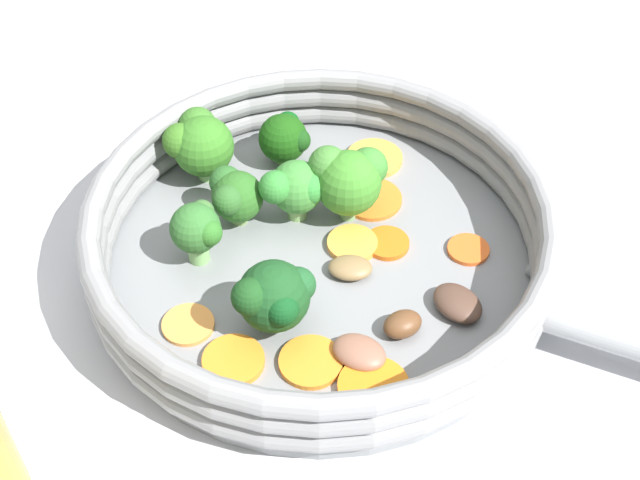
{
  "coord_description": "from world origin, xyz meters",
  "views": [
    {
      "loc": [
        0.37,
        -0.15,
        0.45
      ],
      "look_at": [
        0.0,
        0.0,
        0.03
      ],
      "focal_mm": 50.0,
      "sensor_mm": 36.0,
      "label": 1
    }
  ],
  "objects_px": {
    "carrot_slice_7": "(374,158)",
    "mushroom_piece_1": "(350,268)",
    "broccoli_floret_6": "(199,143)",
    "broccoli_floret_3": "(274,297)",
    "carrot_slice_1": "(468,249)",
    "carrot_slice_5": "(355,248)",
    "broccoli_floret_0": "(198,229)",
    "broccoli_floret_5": "(347,177)",
    "carrot_slice_2": "(373,387)",
    "carrot_slice_3": "(387,243)",
    "carrot_slice_8": "(233,361)",
    "mushroom_piece_2": "(458,303)",
    "skillet": "(320,263)",
    "carrot_slice_0": "(371,199)",
    "broccoli_floret_1": "(291,189)",
    "carrot_slice_6": "(188,325)",
    "mushroom_piece_3": "(359,352)",
    "broccoli_floret_2": "(234,195)",
    "mushroom_piece_0": "(402,324)",
    "carrot_slice_4": "(311,362)",
    "broccoli_floret_4": "(285,137)"
  },
  "relations": [
    {
      "from": "skillet",
      "to": "mushroom_piece_3",
      "type": "distance_m",
      "value": 0.09
    },
    {
      "from": "broccoli_floret_2",
      "to": "mushroom_piece_3",
      "type": "distance_m",
      "value": 0.14
    },
    {
      "from": "carrot_slice_0",
      "to": "carrot_slice_4",
      "type": "distance_m",
      "value": 0.15
    },
    {
      "from": "carrot_slice_3",
      "to": "broccoli_floret_2",
      "type": "relative_size",
      "value": 0.72
    },
    {
      "from": "broccoli_floret_1",
      "to": "carrot_slice_6",
      "type": "bearing_deg",
      "value": -55.38
    },
    {
      "from": "carrot_slice_4",
      "to": "broccoli_floret_1",
      "type": "relative_size",
      "value": 0.84
    },
    {
      "from": "carrot_slice_7",
      "to": "mushroom_piece_1",
      "type": "bearing_deg",
      "value": -32.68
    },
    {
      "from": "broccoli_floret_3",
      "to": "broccoli_floret_0",
      "type": "bearing_deg",
      "value": -160.97
    },
    {
      "from": "carrot_slice_1",
      "to": "broccoli_floret_0",
      "type": "distance_m",
      "value": 0.18
    },
    {
      "from": "carrot_slice_2",
      "to": "carrot_slice_1",
      "type": "bearing_deg",
      "value": 126.2
    },
    {
      "from": "broccoli_floret_6",
      "to": "mushroom_piece_0",
      "type": "distance_m",
      "value": 0.2
    },
    {
      "from": "mushroom_piece_3",
      "to": "skillet",
      "type": "bearing_deg",
      "value": 173.11
    },
    {
      "from": "carrot_slice_0",
      "to": "carrot_slice_7",
      "type": "distance_m",
      "value": 0.04
    },
    {
      "from": "broccoli_floret_6",
      "to": "mushroom_piece_2",
      "type": "xyz_separation_m",
      "value": [
        0.18,
        0.11,
        -0.02
      ]
    },
    {
      "from": "skillet",
      "to": "carrot_slice_0",
      "type": "height_order",
      "value": "carrot_slice_0"
    },
    {
      "from": "carrot_slice_8",
      "to": "mushroom_piece_2",
      "type": "xyz_separation_m",
      "value": [
        0.01,
        0.14,
        0.0
      ]
    },
    {
      "from": "broccoli_floret_5",
      "to": "carrot_slice_3",
      "type": "bearing_deg",
      "value": 18.81
    },
    {
      "from": "carrot_slice_6",
      "to": "mushroom_piece_1",
      "type": "xyz_separation_m",
      "value": [
        -0.0,
        0.11,
        0.0
      ]
    },
    {
      "from": "mushroom_piece_1",
      "to": "mushroom_piece_2",
      "type": "distance_m",
      "value": 0.07
    },
    {
      "from": "carrot_slice_1",
      "to": "carrot_slice_2",
      "type": "distance_m",
      "value": 0.13
    },
    {
      "from": "carrot_slice_6",
      "to": "broccoli_floret_2",
      "type": "bearing_deg",
      "value": 143.4
    },
    {
      "from": "skillet",
      "to": "carrot_slice_3",
      "type": "xyz_separation_m",
      "value": [
        0.01,
        0.05,
        0.01
      ]
    },
    {
      "from": "carrot_slice_2",
      "to": "mushroom_piece_3",
      "type": "distance_m",
      "value": 0.02
    },
    {
      "from": "carrot_slice_0",
      "to": "mushroom_piece_0",
      "type": "height_order",
      "value": "mushroom_piece_0"
    },
    {
      "from": "carrot_slice_0",
      "to": "carrot_slice_3",
      "type": "relative_size",
      "value": 1.44
    },
    {
      "from": "broccoli_floret_3",
      "to": "carrot_slice_8",
      "type": "bearing_deg",
      "value": -64.31
    },
    {
      "from": "carrot_slice_6",
      "to": "mushroom_piece_0",
      "type": "height_order",
      "value": "mushroom_piece_0"
    },
    {
      "from": "carrot_slice_1",
      "to": "broccoli_floret_5",
      "type": "bearing_deg",
      "value": -136.61
    },
    {
      "from": "carrot_slice_1",
      "to": "carrot_slice_3",
      "type": "xyz_separation_m",
      "value": [
        -0.03,
        -0.05,
        0.0
      ]
    },
    {
      "from": "skillet",
      "to": "broccoli_floret_1",
      "type": "bearing_deg",
      "value": -173.07
    },
    {
      "from": "broccoli_floret_0",
      "to": "broccoli_floret_4",
      "type": "xyz_separation_m",
      "value": [
        -0.07,
        0.09,
        -0.01
      ]
    },
    {
      "from": "skillet",
      "to": "broccoli_floret_2",
      "type": "bearing_deg",
      "value": -142.43
    },
    {
      "from": "carrot_slice_0",
      "to": "mushroom_piece_2",
      "type": "xyz_separation_m",
      "value": [
        0.11,
        0.01,
        0.0
      ]
    },
    {
      "from": "carrot_slice_4",
      "to": "broccoli_floret_3",
      "type": "bearing_deg",
      "value": -164.13
    },
    {
      "from": "broccoli_floret_0",
      "to": "broccoli_floret_5",
      "type": "distance_m",
      "value": 0.11
    },
    {
      "from": "carrot_slice_3",
      "to": "broccoli_floret_2",
      "type": "bearing_deg",
      "value": -125.33
    },
    {
      "from": "broccoli_floret_3",
      "to": "mushroom_piece_0",
      "type": "distance_m",
      "value": 0.08
    },
    {
      "from": "broccoli_floret_6",
      "to": "carrot_slice_1",
      "type": "bearing_deg",
      "value": 45.2
    },
    {
      "from": "carrot_slice_1",
      "to": "broccoli_floret_6",
      "type": "bearing_deg",
      "value": -134.8
    },
    {
      "from": "mushroom_piece_1",
      "to": "mushroom_piece_3",
      "type": "bearing_deg",
      "value": -19.31
    },
    {
      "from": "carrot_slice_7",
      "to": "skillet",
      "type": "bearing_deg",
      "value": -44.87
    },
    {
      "from": "carrot_slice_7",
      "to": "mushroom_piece_1",
      "type": "distance_m",
      "value": 0.11
    },
    {
      "from": "carrot_slice_1",
      "to": "carrot_slice_8",
      "type": "distance_m",
      "value": 0.18
    },
    {
      "from": "skillet",
      "to": "broccoli_floret_2",
      "type": "distance_m",
      "value": 0.07
    },
    {
      "from": "carrot_slice_8",
      "to": "broccoli_floret_3",
      "type": "height_order",
      "value": "broccoli_floret_3"
    },
    {
      "from": "carrot_slice_4",
      "to": "mushroom_piece_1",
      "type": "distance_m",
      "value": 0.08
    },
    {
      "from": "carrot_slice_1",
      "to": "carrot_slice_5",
      "type": "bearing_deg",
      "value": -112.67
    },
    {
      "from": "carrot_slice_1",
      "to": "broccoli_floret_3",
      "type": "distance_m",
      "value": 0.14
    },
    {
      "from": "broccoli_floret_6",
      "to": "broccoli_floret_3",
      "type": "bearing_deg",
      "value": -0.09
    },
    {
      "from": "broccoli_floret_1",
      "to": "mushroom_piece_3",
      "type": "height_order",
      "value": "broccoli_floret_1"
    }
  ]
}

